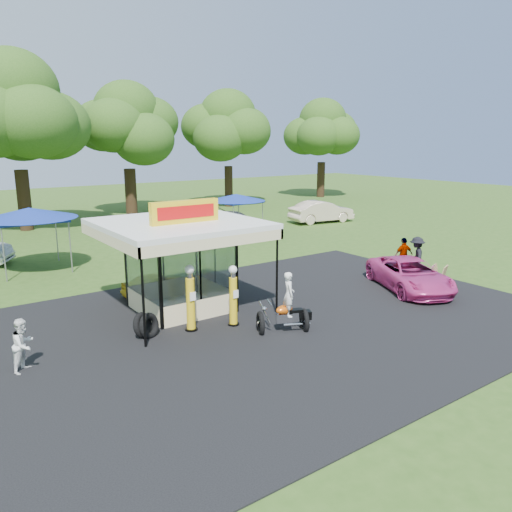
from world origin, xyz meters
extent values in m
plane|color=#2F4F18|center=(0.00, 0.00, 0.00)|extent=(120.00, 120.00, 0.00)
cube|color=black|center=(0.00, 2.00, 0.02)|extent=(20.00, 14.00, 0.04)
cube|color=white|center=(-2.00, 5.00, 0.03)|extent=(3.00, 3.00, 0.06)
cube|color=white|center=(-2.00, 5.00, 3.29)|extent=(5.40, 5.40, 0.18)
cube|color=gold|center=(-2.00, 4.50, 3.78)|extent=(2.60, 0.25, 0.80)
cube|color=red|center=(-2.00, 4.37, 3.78)|extent=(2.21, 0.02, 0.45)
cylinder|color=black|center=(-4.55, 2.45, 1.60)|extent=(0.08, 0.08, 3.20)
cylinder|color=black|center=(0.55, 2.45, 1.60)|extent=(0.08, 0.08, 3.20)
cylinder|color=black|center=(-2.74, 2.86, 0.05)|extent=(0.43, 0.43, 0.10)
cylinder|color=gold|center=(-2.74, 2.86, 0.97)|extent=(0.29, 0.29, 1.74)
cylinder|color=silver|center=(-2.74, 2.86, 1.93)|extent=(0.19, 0.19, 0.19)
sphere|color=white|center=(-2.74, 2.86, 2.13)|extent=(0.31, 0.31, 0.31)
cube|color=white|center=(-2.74, 2.68, 1.26)|extent=(0.21, 0.02, 0.29)
cylinder|color=black|center=(-1.33, 2.45, 0.05)|extent=(0.40, 0.40, 0.09)
cylinder|color=gold|center=(-1.33, 2.45, 0.91)|extent=(0.27, 0.27, 1.63)
cylinder|color=silver|center=(-1.33, 2.45, 1.81)|extent=(0.18, 0.18, 0.18)
sphere|color=white|center=(-1.33, 2.45, 2.00)|extent=(0.29, 0.29, 0.29)
cube|color=white|center=(-1.33, 2.28, 1.18)|extent=(0.20, 0.02, 0.27)
torus|color=black|center=(-0.99, 1.34, 0.34)|extent=(0.50, 0.83, 0.84)
torus|color=black|center=(0.38, 0.71, 0.34)|extent=(0.50, 0.83, 0.84)
cube|color=silver|center=(-0.26, 1.00, 0.50)|extent=(0.62, 0.48, 0.30)
ellipsoid|color=#D2550E|center=(-0.26, 1.00, 0.78)|extent=(0.64, 0.36, 0.30)
cube|color=black|center=(0.06, 0.86, 0.72)|extent=(0.61, 0.47, 0.10)
cube|color=black|center=(0.40, 0.70, 0.55)|extent=(0.46, 0.46, 0.28)
cylinder|color=silver|center=(-0.85, 1.27, 0.70)|extent=(0.43, 0.24, 0.89)
cylinder|color=silver|center=(-0.72, 1.21, 1.05)|extent=(0.30, 0.57, 0.05)
sphere|color=silver|center=(-0.87, 1.28, 0.85)|extent=(0.16, 0.16, 0.16)
imported|color=white|center=(-0.12, 0.94, 1.30)|extent=(0.56, 0.65, 1.50)
torus|color=black|center=(-4.13, 3.10, 0.42)|extent=(0.93, 0.72, 0.87)
torus|color=black|center=(-4.28, 3.27, 0.42)|extent=(0.94, 0.81, 0.87)
cube|color=#593819|center=(8.09, 0.77, 0.55)|extent=(0.66, 0.46, 1.08)
cube|color=#593819|center=(8.09, 1.03, 0.55)|extent=(0.66, 0.46, 1.08)
imported|color=gold|center=(-2.00, 7.20, 0.48)|extent=(2.82, 1.13, 0.96)
imported|color=#D23989|center=(7.09, 1.65, 0.67)|extent=(4.04, 5.30, 1.34)
imported|color=white|center=(-7.89, 2.91, 0.76)|extent=(0.93, 0.93, 1.52)
imported|color=black|center=(9.15, 2.89, 0.94)|extent=(1.37, 1.33, 1.88)
imported|color=gray|center=(9.21, 3.67, 0.85)|extent=(1.07, 0.65, 1.70)
imported|color=#AAAAAF|center=(6.05, 18.30, 0.77)|extent=(4.50, 1.83, 1.53)
imported|color=#545456|center=(8.23, 20.11, 0.79)|extent=(5.98, 5.74, 1.58)
imported|color=beige|center=(16.36, 17.14, 0.84)|extent=(5.30, 2.51, 1.68)
cylinder|color=gray|center=(-3.74, 15.86, 1.23)|extent=(0.06, 0.06, 2.46)
cylinder|color=gray|center=(-6.62, 12.98, 1.23)|extent=(0.06, 0.06, 2.46)
cylinder|color=gray|center=(-3.74, 12.98, 1.23)|extent=(0.06, 0.06, 2.46)
cube|color=navy|center=(-5.18, 14.42, 2.52)|extent=(3.08, 3.08, 0.12)
cone|color=navy|center=(-5.18, 14.42, 2.84)|extent=(4.43, 4.43, 0.51)
cylinder|color=gray|center=(6.95, 18.02, 1.09)|extent=(0.05, 0.05, 2.17)
cylinder|color=gray|center=(9.47, 18.02, 1.09)|extent=(0.05, 0.05, 2.17)
cylinder|color=gray|center=(6.95, 15.51, 1.09)|extent=(0.05, 0.05, 2.17)
cylinder|color=gray|center=(9.47, 15.51, 1.09)|extent=(0.05, 0.05, 2.17)
cube|color=navy|center=(8.21, 16.77, 2.22)|extent=(2.71, 2.71, 0.11)
cone|color=navy|center=(8.21, 16.77, 2.51)|extent=(3.91, 3.91, 0.45)
cylinder|color=black|center=(-3.04, 26.78, 2.12)|extent=(0.91, 0.91, 4.24)
ellipsoid|color=#284F16|center=(-3.04, 26.78, 7.63)|extent=(10.17, 10.17, 8.72)
cylinder|color=black|center=(6.00, 29.77, 1.94)|extent=(0.97, 0.97, 3.89)
ellipsoid|color=#284F16|center=(6.00, 29.77, 6.91)|extent=(9.07, 9.07, 7.77)
cylinder|color=black|center=(15.71, 29.49, 1.92)|extent=(0.77, 0.77, 3.83)
ellipsoid|color=#284F16|center=(15.71, 29.49, 6.82)|extent=(8.95, 8.95, 7.67)
cylinder|color=black|center=(28.55, 30.44, 1.93)|extent=(0.87, 0.87, 3.86)
ellipsoid|color=#284F16|center=(28.55, 30.44, 6.76)|extent=(8.71, 8.71, 7.47)
camera|label=1|loc=(-10.10, -11.17, 6.23)|focal=35.00mm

